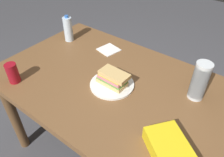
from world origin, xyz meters
TOP-DOWN VIEW (x-y plane):
  - ground_plane at (0.00, 0.00)m, footprint 8.00×8.00m
  - dining_table at (0.00, 0.00)m, footprint 1.43×0.91m
  - paper_plate at (0.02, -0.03)m, footprint 0.26×0.26m
  - sandwich at (0.02, -0.02)m, footprint 0.18×0.10m
  - soda_can_red at (-0.46, -0.35)m, footprint 0.07×0.07m
  - chip_bag at (0.48, -0.24)m, footprint 0.27×0.26m
  - water_bottle_tall at (-0.56, 0.19)m, footprint 0.06×0.06m
  - plastic_cup_stack at (0.44, 0.17)m, footprint 0.08×0.08m
  - paper_napkin at (-0.23, 0.26)m, footprint 0.15×0.15m

SIDE VIEW (x-z plane):
  - ground_plane at x=0.00m, z-range 0.00..0.00m
  - dining_table at x=0.00m, z-range 0.28..1.04m
  - paper_napkin at x=-0.23m, z-range 0.76..0.77m
  - paper_plate at x=0.02m, z-range 0.76..0.77m
  - chip_bag at x=0.48m, z-range 0.76..0.83m
  - sandwich at x=0.02m, z-range 0.77..0.86m
  - soda_can_red at x=-0.46m, z-range 0.76..0.88m
  - water_bottle_tall at x=-0.56m, z-range 0.76..0.95m
  - plastic_cup_stack at x=0.44m, z-range 0.76..0.98m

